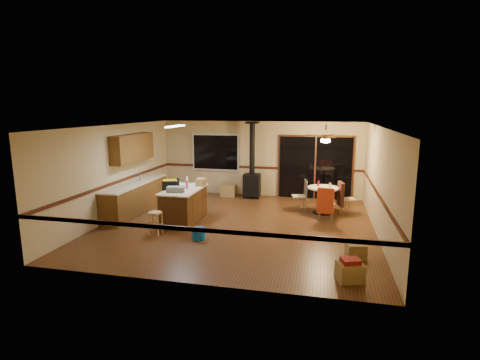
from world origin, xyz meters
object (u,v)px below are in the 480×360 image
(toolbox_grey, at_px, (176,189))
(chair_near, at_px, (326,201))
(wood_stove, at_px, (252,177))
(box_under_window, at_px, (228,190))
(chair_left, at_px, (303,192))
(kitchen_island, at_px, (184,205))
(bar_stool, at_px, (155,223))
(dining_table, at_px, (323,195))
(box_corner_a, at_px, (350,272))
(chair_right, at_px, (342,194))
(toolbox_black, at_px, (170,185))
(box_corner_b, at_px, (356,251))
(blue_bucket, at_px, (199,233))

(toolbox_grey, relative_size, chair_near, 0.64)
(wood_stove, xyz_separation_m, box_under_window, (-0.85, 0.05, -0.52))
(wood_stove, xyz_separation_m, chair_left, (1.80, -1.30, -0.14))
(kitchen_island, height_order, bar_stool, kitchen_island)
(wood_stove, xyz_separation_m, dining_table, (2.40, -1.43, -0.20))
(box_corner_a, bearing_deg, dining_table, 96.63)
(dining_table, xyz_separation_m, chair_right, (0.52, 0.01, 0.07))
(dining_table, distance_m, box_corner_a, 4.44)
(dining_table, height_order, chair_right, chair_right)
(kitchen_island, height_order, chair_near, chair_near)
(wood_stove, relative_size, toolbox_black, 6.03)
(box_corner_b, bearing_deg, wood_stove, 123.23)
(wood_stove, height_order, box_corner_b, wood_stove)
(dining_table, bearing_deg, chair_left, 168.28)
(kitchen_island, bearing_deg, box_under_window, 81.75)
(toolbox_black, bearing_deg, dining_table, 23.81)
(dining_table, xyz_separation_m, box_under_window, (-3.25, 1.48, -0.32))
(wood_stove, height_order, toolbox_black, wood_stove)
(blue_bucket, relative_size, chair_left, 0.63)
(kitchen_island, xyz_separation_m, toolbox_black, (-0.32, -0.15, 0.56))
(wood_stove, bearing_deg, dining_table, -30.77)
(toolbox_black, relative_size, box_under_window, 0.80)
(bar_stool, xyz_separation_m, blue_bucket, (1.14, -0.09, -0.15))
(toolbox_black, height_order, bar_stool, toolbox_black)
(toolbox_grey, xyz_separation_m, chair_left, (3.16, 2.14, -0.38))
(toolbox_grey, height_order, blue_bucket, toolbox_grey)
(blue_bucket, relative_size, chair_right, 0.46)
(dining_table, xyz_separation_m, chair_left, (-0.60, 0.12, 0.06))
(dining_table, relative_size, chair_left, 1.78)
(chair_near, distance_m, box_corner_a, 3.57)
(kitchen_island, bearing_deg, bar_stool, -103.17)
(blue_bucket, relative_size, dining_table, 0.35)
(wood_stove, xyz_separation_m, toolbox_black, (-1.62, -3.20, 0.29))
(wood_stove, bearing_deg, bar_stool, -110.40)
(wood_stove, xyz_separation_m, chair_near, (2.46, -2.31, -0.13))
(dining_table, bearing_deg, box_corner_a, -83.37)
(wood_stove, height_order, chair_near, wood_stove)
(wood_stove, bearing_deg, box_corner_b, -56.77)
(chair_near, distance_m, box_corner_b, 2.53)
(toolbox_grey, distance_m, toolbox_black, 0.36)
(toolbox_grey, xyz_separation_m, chair_near, (3.82, 1.14, -0.37))
(box_corner_a, bearing_deg, blue_bucket, 156.14)
(wood_stove, relative_size, blue_bucket, 7.79)
(toolbox_grey, height_order, chair_near, toolbox_grey)
(wood_stove, xyz_separation_m, chair_right, (2.92, -1.41, -0.13))
(wood_stove, xyz_separation_m, blue_bucket, (-0.44, -4.34, -0.59))
(toolbox_black, distance_m, bar_stool, 1.28)
(chair_near, relative_size, box_corner_b, 1.83)
(kitchen_island, relative_size, wood_stove, 0.67)
(toolbox_grey, distance_m, dining_table, 4.29)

